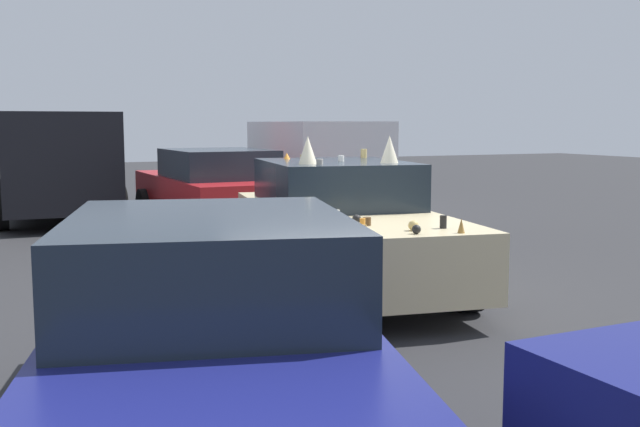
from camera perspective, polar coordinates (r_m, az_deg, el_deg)
The scene contains 6 objects.
ground_plane at distance 8.94m, azimuth 1.77°, elevation -5.64°, with size 60.00×60.00×0.00m, color #2D2D30.
art_car_decorated at distance 8.88m, azimuth 1.64°, elevation -0.90°, with size 4.85×2.55×1.80m.
parked_van_behind_right at distance 16.90m, azimuth -0.55°, elevation 4.13°, with size 5.57×2.70×1.97m.
parked_van_far_right at distance 16.30m, azimuth -19.51°, elevation 3.93°, with size 5.43×2.45×2.14m.
parked_sedan_near_left at distance 13.89m, azimuth -8.19°, elevation 1.90°, with size 4.63×2.18×1.47m.
parked_sedan_row_back_center at distance 4.52m, azimuth -8.39°, elevation -8.96°, with size 4.27×2.65×1.42m.
Camera 1 is at (-7.86, 3.79, 1.95)m, focal length 41.95 mm.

